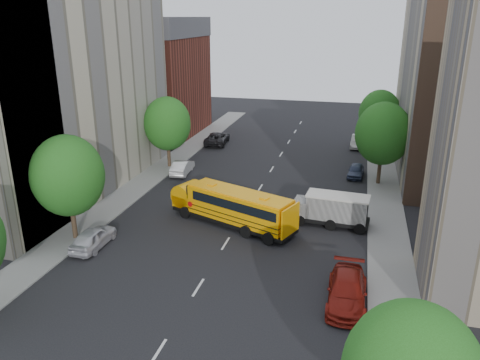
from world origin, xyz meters
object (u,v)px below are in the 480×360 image
at_px(parked_car_4, 356,171).
at_px(parked_car_5, 358,141).
at_px(parked_car_3, 347,291).
at_px(street_tree_2, 167,124).
at_px(street_tree_1, 68,176).
at_px(parked_car_1, 182,167).
at_px(street_tree_5, 380,113).
at_px(safari_truck, 331,209).
at_px(school_bus, 231,205).
at_px(parked_car_0, 93,238).
at_px(parked_car_2, 217,138).
at_px(street_tree_4, 383,134).

height_order(parked_car_4, parked_car_5, parked_car_5).
bearing_deg(parked_car_3, street_tree_2, 132.57).
bearing_deg(street_tree_1, parked_car_1, 82.29).
height_order(street_tree_5, safari_truck, street_tree_5).
bearing_deg(parked_car_3, school_bus, 136.66).
distance_m(street_tree_2, street_tree_5, 25.06).
distance_m(safari_truck, parked_car_3, 10.73).
xyz_separation_m(parked_car_0, parked_car_4, (17.79, 20.54, -0.09)).
xyz_separation_m(street_tree_2, parked_car_1, (2.20, -1.76, -4.11)).
bearing_deg(parked_car_1, school_bus, 122.95).
bearing_deg(parked_car_0, parked_car_2, -90.94).
distance_m(street_tree_1, parked_car_0, 4.74).
bearing_deg(street_tree_4, street_tree_5, 90.00).
distance_m(street_tree_5, parked_car_5, 4.78).
bearing_deg(safari_truck, street_tree_5, 85.41).
height_order(school_bus, parked_car_5, school_bus).
xyz_separation_m(street_tree_5, safari_truck, (-3.85, -22.79, -3.35)).
bearing_deg(street_tree_1, parked_car_3, -9.67).
distance_m(street_tree_1, safari_truck, 19.86).
bearing_deg(parked_car_0, parked_car_3, 171.27).
height_order(parked_car_0, parked_car_3, parked_car_3).
height_order(parked_car_0, parked_car_1, parked_car_0).
relative_size(safari_truck, parked_car_2, 1.11).
xyz_separation_m(street_tree_2, street_tree_4, (22.00, 0.00, 0.25)).
relative_size(school_bus, safari_truck, 1.75).
relative_size(parked_car_3, parked_car_5, 1.19).
relative_size(street_tree_2, street_tree_5, 1.03).
relative_size(parked_car_3, parked_car_4, 1.43).
distance_m(street_tree_4, school_bus, 17.44).
height_order(street_tree_1, parked_car_3, street_tree_1).
relative_size(safari_truck, parked_car_5, 1.35).
distance_m(parked_car_1, parked_car_3, 26.35).
xyz_separation_m(street_tree_5, school_bus, (-11.49, -24.68, -3.03)).
bearing_deg(parked_car_2, street_tree_5, 178.26).
bearing_deg(parked_car_5, parked_car_3, -86.74).
distance_m(street_tree_4, parked_car_1, 20.35).
height_order(parked_car_3, parked_car_4, parked_car_3).
xyz_separation_m(school_bus, parked_car_2, (-8.31, 23.36, -0.91)).
bearing_deg(street_tree_2, street_tree_4, 0.00).
bearing_deg(safari_truck, street_tree_1, -153.34).
bearing_deg(parked_car_2, school_bus, 104.03).
bearing_deg(parked_car_0, street_tree_1, -22.88).
xyz_separation_m(street_tree_2, parked_car_2, (2.20, 10.68, -4.06)).
bearing_deg(street_tree_5, street_tree_2, -151.39).
distance_m(safari_truck, parked_car_0, 18.04).
bearing_deg(street_tree_2, school_bus, -50.34).
xyz_separation_m(street_tree_1, parked_car_3, (19.80, -3.37, -4.17)).
distance_m(parked_car_0, parked_car_2, 29.50).
bearing_deg(street_tree_4, parked_car_3, -95.88).
height_order(street_tree_1, school_bus, street_tree_1).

